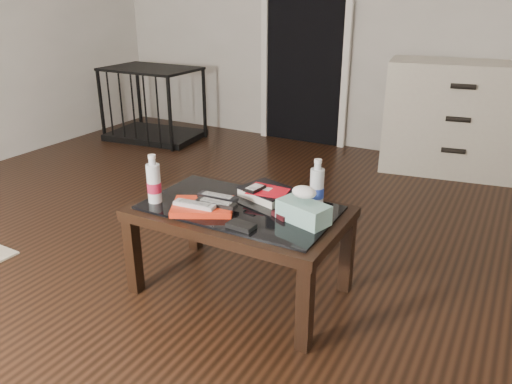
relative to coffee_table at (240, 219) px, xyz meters
The scene contains 17 objects.
ground 0.61m from the coffee_table, 157.18° to the left, with size 5.00×5.00×0.00m, color black.
doorway 2.84m from the coffee_table, 107.40° to the left, with size 0.90×0.08×2.07m.
coffee_table is the anchor object (origin of this frame).
dresser 2.50m from the coffee_table, 74.46° to the left, with size 1.26×0.67×0.90m.
pet_crate 2.97m from the coffee_table, 137.56° to the left, with size 0.97×0.70×0.71m.
magazines 0.19m from the coffee_table, 139.17° to the right, with size 0.28×0.21×0.03m, color red.
remote_silver 0.24m from the coffee_table, 132.76° to the right, with size 0.20×0.05×0.02m, color #ACACB1.
remote_black_front 0.16m from the coffee_table, 124.54° to the right, with size 0.20×0.05×0.02m, color black.
remote_black_back 0.15m from the coffee_table, 162.95° to the right, with size 0.20×0.05×0.02m, color black.
textbook 0.20m from the coffee_table, 69.02° to the left, with size 0.25×0.20×0.05m, color black.
dvd_mailers 0.20m from the coffee_table, 65.54° to the left, with size 0.19×0.14×0.01m, color red.
ipod 0.17m from the coffee_table, 78.71° to the left, with size 0.06×0.10×0.02m, color black.
flip_phone 0.24m from the coffee_table, ahead, with size 0.09×0.05×0.02m, color black.
wallet 0.24m from the coffee_table, 57.93° to the right, with size 0.12×0.07×0.02m, color black.
water_bottle_left 0.45m from the coffee_table, 159.50° to the right, with size 0.07×0.07×0.24m, color silver.
water_bottle_right 0.41m from the coffee_table, 27.65° to the left, with size 0.07×0.07×0.24m, color silver.
tissue_box 0.35m from the coffee_table, ahead, with size 0.23×0.12×0.09m, color #227E73.
Camera 1 is at (1.54, -2.04, 1.42)m, focal length 35.00 mm.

